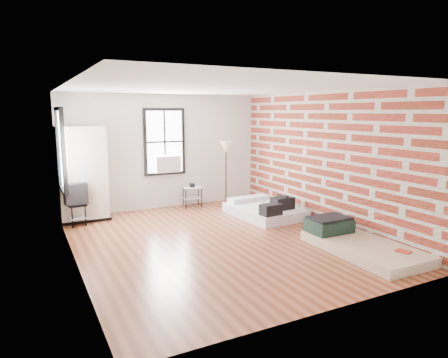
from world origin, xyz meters
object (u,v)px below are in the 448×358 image
floor_lamp (226,150)px  tv_stand (75,194)px  wardrobe (82,174)px  mattress_bare (355,242)px  side_table (192,191)px  mattress_main (265,210)px

floor_lamp → tv_stand: bearing=-176.0°
wardrobe → floor_lamp: wardrobe is taller
mattress_bare → floor_lamp: bearing=96.5°
tv_stand → wardrobe: bearing=43.5°
side_table → mattress_main: bearing=-55.3°
mattress_main → wardrobe: size_ratio=0.87×
mattress_main → mattress_bare: size_ratio=0.85×
mattress_main → floor_lamp: bearing=93.1°
side_table → wardrobe: bearing=-178.5°
mattress_bare → tv_stand: (-4.14, 3.91, 0.51)m
side_table → floor_lamp: (0.93, -0.07, 1.00)m
wardrobe → side_table: wardrobe is taller
mattress_bare → wardrobe: bearing=134.5°
mattress_main → mattress_bare: bearing=-90.5°
side_table → floor_lamp: floor_lamp is taller
mattress_bare → side_table: (-1.31, 4.24, 0.26)m
wardrobe → side_table: 2.69m
wardrobe → tv_stand: wardrobe is taller
mattress_main → tv_stand: bearing=157.4°
wardrobe → tv_stand: (-0.21, -0.26, -0.39)m
floor_lamp → tv_stand: size_ratio=1.81×
side_table → floor_lamp: bearing=-4.3°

